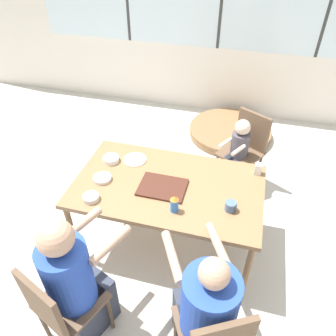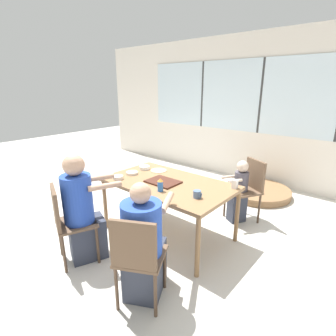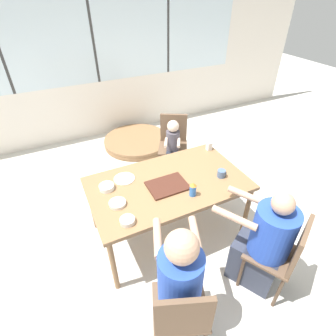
{
  "view_description": "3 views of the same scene",
  "coord_description": "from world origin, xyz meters",
  "px_view_note": "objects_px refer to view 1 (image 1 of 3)",
  "views": [
    {
      "loc": [
        0.54,
        -1.98,
        2.59
      ],
      "look_at": [
        0.0,
        0.0,
        0.9
      ],
      "focal_mm": 35.0,
      "sensor_mm": 36.0,
      "label": 1
    },
    {
      "loc": [
        1.97,
        -2.29,
        1.86
      ],
      "look_at": [
        0.0,
        0.0,
        0.9
      ],
      "focal_mm": 28.0,
      "sensor_mm": 36.0,
      "label": 2
    },
    {
      "loc": [
        -0.91,
        -1.86,
        2.42
      ],
      "look_at": [
        0.0,
        0.0,
        0.9
      ],
      "focal_mm": 28.0,
      "sensor_mm": 36.0,
      "label": 3
    }
  ],
  "objects_px": {
    "person_woman_green_shirt": "(205,314)",
    "bowl_fruit": "(91,198)",
    "coffee_mug": "(231,206)",
    "chair_for_man_blue_shirt": "(58,306)",
    "sippy_cup": "(174,204)",
    "person_toddler": "(236,159)",
    "chair_for_toddler": "(246,145)",
    "bowl_white_shallow": "(111,159)",
    "folded_table_stack": "(230,132)",
    "bowl_cereal": "(102,178)",
    "person_man_blue_shirt": "(77,286)",
    "milk_carton_small": "(258,169)"
  },
  "relations": [
    {
      "from": "person_woman_green_shirt",
      "to": "bowl_fruit",
      "type": "distance_m",
      "value": 1.22
    },
    {
      "from": "person_woman_green_shirt",
      "to": "coffee_mug",
      "type": "bearing_deg",
      "value": 57.78
    },
    {
      "from": "chair_for_man_blue_shirt",
      "to": "sippy_cup",
      "type": "relative_size",
      "value": 5.84
    },
    {
      "from": "chair_for_man_blue_shirt",
      "to": "person_toddler",
      "type": "distance_m",
      "value": 2.26
    },
    {
      "from": "chair_for_toddler",
      "to": "person_woman_green_shirt",
      "type": "relative_size",
      "value": 0.79
    },
    {
      "from": "bowl_fruit",
      "to": "chair_for_toddler",
      "type": "bearing_deg",
      "value": 50.44
    },
    {
      "from": "person_woman_green_shirt",
      "to": "bowl_white_shallow",
      "type": "relative_size",
      "value": 7.62
    },
    {
      "from": "coffee_mug",
      "to": "folded_table_stack",
      "type": "distance_m",
      "value": 2.28
    },
    {
      "from": "chair_for_toddler",
      "to": "folded_table_stack",
      "type": "xyz_separation_m",
      "value": [
        -0.23,
        0.96,
        -0.47
      ]
    },
    {
      "from": "chair_for_toddler",
      "to": "bowl_white_shallow",
      "type": "relative_size",
      "value": 6.04
    },
    {
      "from": "chair_for_toddler",
      "to": "bowl_cereal",
      "type": "xyz_separation_m",
      "value": [
        -1.16,
        -1.14,
        0.21
      ]
    },
    {
      "from": "person_man_blue_shirt",
      "to": "folded_table_stack",
      "type": "relative_size",
      "value": 1.06
    },
    {
      "from": "sippy_cup",
      "to": "bowl_cereal",
      "type": "distance_m",
      "value": 0.71
    },
    {
      "from": "chair_for_toddler",
      "to": "person_toddler",
      "type": "bearing_deg",
      "value": 90.0
    },
    {
      "from": "person_man_blue_shirt",
      "to": "person_toddler",
      "type": "distance_m",
      "value": 2.1
    },
    {
      "from": "person_woman_green_shirt",
      "to": "folded_table_stack",
      "type": "distance_m",
      "value": 2.95
    },
    {
      "from": "bowl_fruit",
      "to": "folded_table_stack",
      "type": "distance_m",
      "value": 2.61
    },
    {
      "from": "coffee_mug",
      "to": "milk_carton_small",
      "type": "relative_size",
      "value": 0.89
    },
    {
      "from": "milk_carton_small",
      "to": "folded_table_stack",
      "type": "relative_size",
      "value": 0.09
    },
    {
      "from": "bowl_cereal",
      "to": "bowl_white_shallow",
      "type": "bearing_deg",
      "value": 96.21
    },
    {
      "from": "person_man_blue_shirt",
      "to": "milk_carton_small",
      "type": "bearing_deg",
      "value": 71.59
    },
    {
      "from": "sippy_cup",
      "to": "person_woman_green_shirt",
      "type": "bearing_deg",
      "value": -59.64
    },
    {
      "from": "bowl_white_shallow",
      "to": "bowl_cereal",
      "type": "relative_size",
      "value": 0.94
    },
    {
      "from": "chair_for_man_blue_shirt",
      "to": "bowl_white_shallow",
      "type": "bearing_deg",
      "value": 117.93
    },
    {
      "from": "chair_for_toddler",
      "to": "person_toddler",
      "type": "relative_size",
      "value": 0.99
    },
    {
      "from": "sippy_cup",
      "to": "bowl_cereal",
      "type": "relative_size",
      "value": 0.97
    },
    {
      "from": "bowl_cereal",
      "to": "sippy_cup",
      "type": "bearing_deg",
      "value": -15.38
    },
    {
      "from": "bowl_white_shallow",
      "to": "folded_table_stack",
      "type": "xyz_separation_m",
      "value": [
        0.95,
        1.84,
        -0.69
      ]
    },
    {
      "from": "coffee_mug",
      "to": "bowl_white_shallow",
      "type": "relative_size",
      "value": 0.62
    },
    {
      "from": "person_man_blue_shirt",
      "to": "coffee_mug",
      "type": "height_order",
      "value": "person_man_blue_shirt"
    },
    {
      "from": "milk_carton_small",
      "to": "bowl_fruit",
      "type": "xyz_separation_m",
      "value": [
        -1.27,
        -0.68,
        -0.03
      ]
    },
    {
      "from": "milk_carton_small",
      "to": "coffee_mug",
      "type": "bearing_deg",
      "value": -109.3
    },
    {
      "from": "person_man_blue_shirt",
      "to": "folded_table_stack",
      "type": "bearing_deg",
      "value": 97.49
    },
    {
      "from": "person_toddler",
      "to": "person_man_blue_shirt",
      "type": "bearing_deg",
      "value": 94.01
    },
    {
      "from": "coffee_mug",
      "to": "bowl_fruit",
      "type": "relative_size",
      "value": 0.7
    },
    {
      "from": "coffee_mug",
      "to": "person_woman_green_shirt",
      "type": "bearing_deg",
      "value": -93.66
    },
    {
      "from": "sippy_cup",
      "to": "bowl_fruit",
      "type": "xyz_separation_m",
      "value": [
        -0.67,
        -0.06,
        -0.05
      ]
    },
    {
      "from": "bowl_fruit",
      "to": "chair_for_man_blue_shirt",
      "type": "bearing_deg",
      "value": -82.49
    },
    {
      "from": "person_man_blue_shirt",
      "to": "coffee_mug",
      "type": "relative_size",
      "value": 13.35
    },
    {
      "from": "person_toddler",
      "to": "folded_table_stack",
      "type": "relative_size",
      "value": 0.78
    },
    {
      "from": "chair_for_man_blue_shirt",
      "to": "person_woman_green_shirt",
      "type": "relative_size",
      "value": 0.79
    },
    {
      "from": "sippy_cup",
      "to": "person_man_blue_shirt",
      "type": "bearing_deg",
      "value": -126.32
    },
    {
      "from": "person_woman_green_shirt",
      "to": "milk_carton_small",
      "type": "height_order",
      "value": "person_woman_green_shirt"
    },
    {
      "from": "sippy_cup",
      "to": "milk_carton_small",
      "type": "height_order",
      "value": "sippy_cup"
    },
    {
      "from": "person_woman_green_shirt",
      "to": "person_toddler",
      "type": "height_order",
      "value": "person_woman_green_shirt"
    },
    {
      "from": "person_man_blue_shirt",
      "to": "bowl_fruit",
      "type": "distance_m",
      "value": 0.68
    },
    {
      "from": "person_toddler",
      "to": "bowl_fruit",
      "type": "relative_size",
      "value": 6.89
    },
    {
      "from": "person_toddler",
      "to": "coffee_mug",
      "type": "height_order",
      "value": "person_toddler"
    },
    {
      "from": "bowl_white_shallow",
      "to": "bowl_fruit",
      "type": "bearing_deg",
      "value": -85.45
    },
    {
      "from": "chair_for_toddler",
      "to": "bowl_fruit",
      "type": "bearing_deg",
      "value": 80.07
    }
  ]
}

